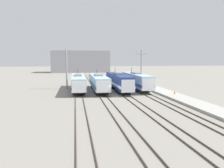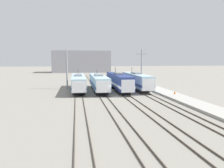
{
  "view_description": "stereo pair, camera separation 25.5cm",
  "coord_description": "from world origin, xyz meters",
  "px_view_note": "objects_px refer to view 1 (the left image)",
  "views": [
    {
      "loc": [
        -7.82,
        -42.46,
        7.4
      ],
      "look_at": [
        -0.36,
        1.53,
        2.39
      ],
      "focal_mm": 35.0,
      "sensor_mm": 36.0,
      "label": 1
    },
    {
      "loc": [
        -7.57,
        -42.5,
        7.4
      ],
      "look_at": [
        -0.36,
        1.53,
        2.39
      ],
      "focal_mm": 35.0,
      "sensor_mm": 36.0,
      "label": 2
    }
  ],
  "objects_px": {
    "locomotive_far_left": "(78,82)",
    "locomotive_center_left": "(99,82)",
    "traffic_cone": "(175,92)",
    "catenary_tower_right": "(141,68)",
    "locomotive_center_right": "(119,82)",
    "catenary_tower_left": "(67,68)",
    "locomotive_far_right": "(136,81)"
  },
  "relations": [
    {
      "from": "locomotive_far_left",
      "to": "locomotive_center_left",
      "type": "height_order",
      "value": "locomotive_far_left"
    },
    {
      "from": "traffic_cone",
      "to": "catenary_tower_right",
      "type": "bearing_deg",
      "value": 100.65
    },
    {
      "from": "catenary_tower_right",
      "to": "locomotive_center_left",
      "type": "bearing_deg",
      "value": -156.54
    },
    {
      "from": "locomotive_center_left",
      "to": "catenary_tower_right",
      "type": "bearing_deg",
      "value": 23.46
    },
    {
      "from": "locomotive_center_right",
      "to": "catenary_tower_left",
      "type": "distance_m",
      "value": 13.78
    },
    {
      "from": "locomotive_center_right",
      "to": "catenary_tower_right",
      "type": "bearing_deg",
      "value": 37.12
    },
    {
      "from": "catenary_tower_left",
      "to": "locomotive_far_left",
      "type": "bearing_deg",
      "value": -56.08
    },
    {
      "from": "locomotive_far_left",
      "to": "traffic_cone",
      "type": "xyz_separation_m",
      "value": [
        19.45,
        -10.39,
        -1.31
      ]
    },
    {
      "from": "locomotive_center_left",
      "to": "locomotive_far_right",
      "type": "distance_m",
      "value": 9.58
    },
    {
      "from": "locomotive_center_right",
      "to": "traffic_cone",
      "type": "xyz_separation_m",
      "value": [
        9.94,
        -9.08,
        -1.48
      ]
    },
    {
      "from": "locomotive_far_left",
      "to": "locomotive_center_right",
      "type": "xyz_separation_m",
      "value": [
        9.5,
        -1.31,
        0.17
      ]
    },
    {
      "from": "traffic_cone",
      "to": "locomotive_far_left",
      "type": "bearing_deg",
      "value": 151.88
    },
    {
      "from": "locomotive_far_left",
      "to": "traffic_cone",
      "type": "relative_size",
      "value": 29.22
    },
    {
      "from": "locomotive_far_right",
      "to": "locomotive_far_left",
      "type": "bearing_deg",
      "value": -179.42
    },
    {
      "from": "locomotive_far_left",
      "to": "catenary_tower_left",
      "type": "xyz_separation_m",
      "value": [
        -2.79,
        4.15,
        3.2
      ]
    },
    {
      "from": "traffic_cone",
      "to": "catenary_tower_left",
      "type": "bearing_deg",
      "value": 146.82
    },
    {
      "from": "locomotive_far_left",
      "to": "catenary_tower_right",
      "type": "distance_m",
      "value": 17.51
    },
    {
      "from": "locomotive_far_right",
      "to": "traffic_cone",
      "type": "xyz_separation_m",
      "value": [
        5.19,
        -10.53,
        -1.46
      ]
    },
    {
      "from": "locomotive_far_right",
      "to": "catenary_tower_left",
      "type": "xyz_separation_m",
      "value": [
        -17.04,
        4.0,
        3.05
      ]
    },
    {
      "from": "locomotive_center_left",
      "to": "traffic_cone",
      "type": "bearing_deg",
      "value": -32.46
    },
    {
      "from": "locomotive_center_left",
      "to": "locomotive_center_right",
      "type": "bearing_deg",
      "value": -3.2
    },
    {
      "from": "catenary_tower_left",
      "to": "locomotive_far_right",
      "type": "bearing_deg",
      "value": -13.22
    },
    {
      "from": "locomotive_center_left",
      "to": "locomotive_center_right",
      "type": "height_order",
      "value": "locomotive_center_right"
    },
    {
      "from": "locomotive_far_left",
      "to": "locomotive_center_left",
      "type": "xyz_separation_m",
      "value": [
        4.75,
        -1.04,
        0.02
      ]
    },
    {
      "from": "locomotive_far_left",
      "to": "traffic_cone",
      "type": "distance_m",
      "value": 22.09
    },
    {
      "from": "locomotive_center_left",
      "to": "catenary_tower_right",
      "type": "distance_m",
      "value": 13.42
    },
    {
      "from": "locomotive_far_left",
      "to": "locomotive_far_right",
      "type": "distance_m",
      "value": 14.26
    },
    {
      "from": "catenary_tower_left",
      "to": "catenary_tower_right",
      "type": "bearing_deg",
      "value": 0.0
    },
    {
      "from": "locomotive_center_right",
      "to": "catenary_tower_right",
      "type": "height_order",
      "value": "catenary_tower_right"
    },
    {
      "from": "catenary_tower_right",
      "to": "traffic_cone",
      "type": "xyz_separation_m",
      "value": [
        2.73,
        -14.54,
        -4.51
      ]
    },
    {
      "from": "catenary_tower_right",
      "to": "traffic_cone",
      "type": "height_order",
      "value": "catenary_tower_right"
    },
    {
      "from": "catenary_tower_left",
      "to": "traffic_cone",
      "type": "bearing_deg",
      "value": -33.18
    }
  ]
}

